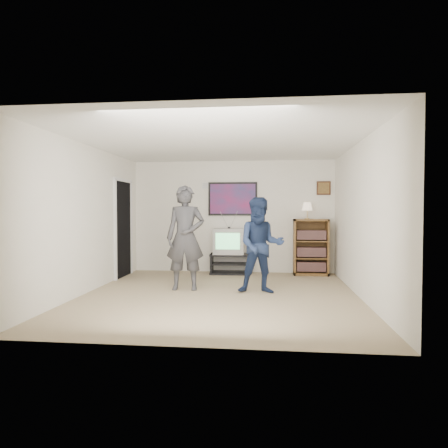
% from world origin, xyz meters
% --- Properties ---
extents(room_shell, '(4.51, 5.00, 2.51)m').
position_xyz_m(room_shell, '(0.00, 0.35, 1.25)').
color(room_shell, '#8F7B5B').
rests_on(room_shell, ground).
extents(media_stand, '(0.90, 0.53, 0.44)m').
position_xyz_m(media_stand, '(-0.03, 2.23, 0.22)').
color(media_stand, black).
rests_on(media_stand, room_shell).
extents(crt_television, '(0.67, 0.58, 0.56)m').
position_xyz_m(crt_television, '(-0.06, 2.23, 0.72)').
color(crt_television, '#9D9D98').
rests_on(crt_television, media_stand).
extents(bookshelf, '(0.73, 0.42, 1.20)m').
position_xyz_m(bookshelf, '(1.71, 2.28, 0.60)').
color(bookshelf, '#513318').
rests_on(bookshelf, room_shell).
extents(table_lamp, '(0.23, 0.23, 0.37)m').
position_xyz_m(table_lamp, '(1.63, 2.25, 1.39)').
color(table_lamp, beige).
rests_on(table_lamp, bookshelf).
extents(person_tall, '(0.70, 0.49, 1.83)m').
position_xyz_m(person_tall, '(-0.65, 0.41, 0.92)').
color(person_tall, '#363639').
rests_on(person_tall, room_shell).
extents(person_short, '(0.81, 0.65, 1.62)m').
position_xyz_m(person_short, '(0.67, 0.25, 0.81)').
color(person_short, '#192646').
rests_on(person_short, room_shell).
extents(controller_left, '(0.04, 0.12, 0.04)m').
position_xyz_m(controller_left, '(-0.63, 0.65, 1.17)').
color(controller_left, white).
rests_on(controller_left, person_tall).
extents(controller_right, '(0.06, 0.11, 0.03)m').
position_xyz_m(controller_right, '(0.69, 0.47, 0.97)').
color(controller_right, white).
rests_on(controller_right, person_short).
extents(poster, '(1.10, 0.03, 0.75)m').
position_xyz_m(poster, '(0.00, 2.48, 1.65)').
color(poster, black).
rests_on(poster, room_shell).
extents(air_vent, '(0.28, 0.02, 0.14)m').
position_xyz_m(air_vent, '(-0.55, 2.48, 1.95)').
color(air_vent, white).
rests_on(air_vent, room_shell).
extents(small_picture, '(0.30, 0.03, 0.30)m').
position_xyz_m(small_picture, '(2.00, 2.48, 1.88)').
color(small_picture, '#311E0F').
rests_on(small_picture, room_shell).
extents(doorway, '(0.03, 0.85, 2.00)m').
position_xyz_m(doorway, '(-2.23, 1.60, 1.00)').
color(doorway, black).
rests_on(doorway, room_shell).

